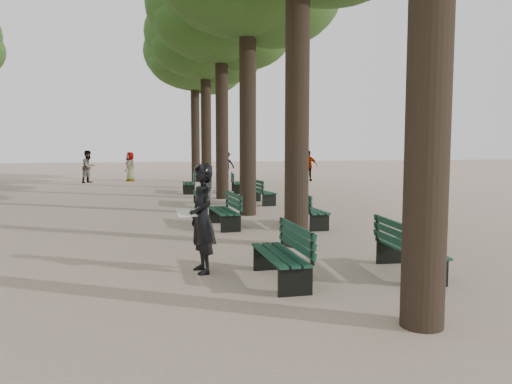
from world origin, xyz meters
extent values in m
plane|color=tan|center=(0.00, 0.00, 0.00)|extent=(120.00, 120.00, 0.00)
cylinder|color=#33261C|center=(1.50, -2.00, 3.75)|extent=(0.52, 0.52, 7.50)
cylinder|color=#33261C|center=(1.50, 3.00, 3.75)|extent=(0.52, 0.52, 7.50)
cylinder|color=#33261C|center=(1.50, 8.00, 3.75)|extent=(0.52, 0.52, 7.50)
cylinder|color=#33261C|center=(1.50, 13.00, 3.75)|extent=(0.52, 0.52, 7.50)
ellipsoid|color=#264D1A|center=(1.50, 13.00, 7.70)|extent=(6.00, 6.00, 4.50)
cylinder|color=#33261C|center=(1.50, 18.00, 3.75)|extent=(0.52, 0.52, 7.50)
ellipsoid|color=#264D1A|center=(1.50, 18.00, 7.70)|extent=(6.00, 6.00, 4.50)
cylinder|color=#33261C|center=(1.50, 23.00, 3.75)|extent=(0.52, 0.52, 7.50)
ellipsoid|color=#264D1A|center=(1.50, 23.00, 7.70)|extent=(6.00, 6.00, 4.50)
cube|color=black|center=(0.35, 0.29, 0.23)|extent=(0.53, 1.80, 0.45)
cube|color=#0C2D22|center=(0.35, 0.29, 0.45)|extent=(0.55, 1.80, 0.04)
cube|color=#0C2D22|center=(0.63, 0.29, 0.72)|extent=(0.05, 1.80, 0.40)
cube|color=black|center=(0.35, 5.78, 0.23)|extent=(0.61, 1.82, 0.45)
cube|color=#0C2D22|center=(0.35, 5.78, 0.45)|extent=(0.63, 1.83, 0.04)
cube|color=#0C2D22|center=(0.63, 5.79, 0.72)|extent=(0.13, 1.80, 0.40)
cube|color=black|center=(0.35, 10.86, 0.23)|extent=(0.66, 1.83, 0.45)
cube|color=#0C2D22|center=(0.35, 10.86, 0.45)|extent=(0.68, 1.84, 0.04)
cube|color=#0C2D22|center=(0.63, 10.84, 0.72)|extent=(0.18, 1.80, 0.40)
cube|color=black|center=(0.35, 15.76, 0.23)|extent=(0.65, 1.83, 0.45)
cube|color=#0C2D22|center=(0.35, 15.76, 0.45)|extent=(0.67, 1.84, 0.04)
cube|color=#0C2D22|center=(0.63, 15.73, 0.72)|extent=(0.17, 1.80, 0.40)
cube|color=black|center=(2.65, 0.24, 0.23)|extent=(0.66, 1.83, 0.45)
cube|color=#0C2D22|center=(2.65, 0.24, 0.45)|extent=(0.68, 1.84, 0.04)
cube|color=#0C2D22|center=(2.37, 0.27, 0.72)|extent=(0.18, 1.80, 0.40)
cube|color=black|center=(2.65, 5.41, 0.23)|extent=(0.54, 1.81, 0.45)
cube|color=#0C2D22|center=(2.65, 5.41, 0.45)|extent=(0.56, 1.81, 0.04)
cube|color=#0C2D22|center=(2.37, 5.41, 0.72)|extent=(0.06, 1.80, 0.40)
cube|color=black|center=(2.65, 10.81, 0.23)|extent=(0.73, 1.85, 0.45)
cube|color=#0C2D22|center=(2.65, 10.81, 0.45)|extent=(0.75, 1.85, 0.04)
cube|color=#0C2D22|center=(2.37, 10.78, 0.72)|extent=(0.26, 1.79, 0.40)
cube|color=black|center=(2.65, 15.39, 0.23)|extent=(0.74, 1.85, 0.45)
cube|color=#0C2D22|center=(2.65, 15.39, 0.45)|extent=(0.76, 1.85, 0.04)
cube|color=#0C2D22|center=(2.37, 15.43, 0.72)|extent=(0.26, 1.79, 0.40)
imported|color=black|center=(-0.77, 1.17, 0.94)|extent=(0.51, 0.81, 1.88)
cube|color=white|center=(-1.02, 1.17, 1.05)|extent=(0.37, 0.29, 0.12)
imported|color=#262628|center=(-4.72, 23.33, 0.95)|extent=(0.86, 0.96, 1.90)
imported|color=#262628|center=(-2.37, 24.31, 0.89)|extent=(0.75, 0.93, 1.79)
imported|color=#262628|center=(3.96, 26.43, 0.90)|extent=(1.19, 0.46, 1.80)
imported|color=#262628|center=(8.32, 21.89, 0.94)|extent=(1.14, 0.89, 1.88)
camera|label=1|loc=(-1.79, -7.26, 2.19)|focal=35.00mm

